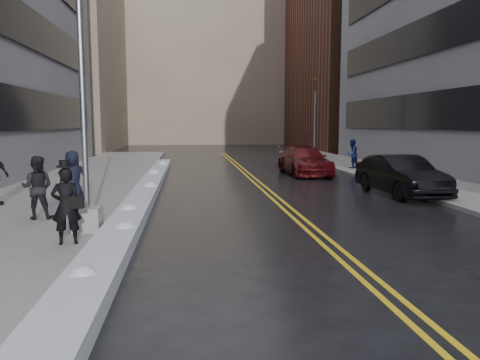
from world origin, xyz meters
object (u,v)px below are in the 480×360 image
object	(u,v)px
pedestrian_c	(73,179)
fire_hydrant	(408,175)
pedestrian_fedora	(66,206)
pedestrian_b	(37,187)
traffic_signal	(315,115)
lamppost	(84,136)
car_black	(401,176)
pedestrian_east	(352,154)
car_maroon	(304,161)

from	to	relation	value
pedestrian_c	fire_hydrant	bearing A→B (deg)	-179.24
pedestrian_fedora	pedestrian_b	size ratio (longest dim) A/B	0.97
pedestrian_fedora	fire_hydrant	bearing A→B (deg)	-155.42
traffic_signal	lamppost	bearing A→B (deg)	-118.21
traffic_signal	pedestrian_fedora	bearing A→B (deg)	-117.25
fire_hydrant	car_black	size ratio (longest dim) A/B	0.15
pedestrian_c	lamppost	bearing A→B (deg)	90.51
lamppost	fire_hydrant	bearing A→B (deg)	33.04
lamppost	pedestrian_east	bearing A→B (deg)	51.10
car_black	car_maroon	size ratio (longest dim) A/B	0.90
fire_hydrant	pedestrian_fedora	size ratio (longest dim) A/B	0.42
lamppost	fire_hydrant	size ratio (longest dim) A/B	10.45
pedestrian_b	pedestrian_c	size ratio (longest dim) A/B	0.97
lamppost	pedestrian_b	xyz separation A→B (m)	(-1.71, 1.72, -1.49)
traffic_signal	pedestrian_b	size ratio (longest dim) A/B	3.36
lamppost	pedestrian_east	world-z (taller)	lamppost
traffic_signal	car_maroon	bearing A→B (deg)	-108.60
pedestrian_fedora	pedestrian_b	xyz separation A→B (m)	(-1.53, 2.97, 0.03)
pedestrian_b	car_black	bearing A→B (deg)	-163.82
traffic_signal	car_black	bearing A→B (deg)	-93.48
pedestrian_fedora	pedestrian_b	bearing A→B (deg)	-74.83
traffic_signal	pedestrian_fedora	size ratio (longest dim) A/B	3.48
lamppost	pedestrian_fedora	bearing A→B (deg)	-98.10
fire_hydrant	traffic_signal	xyz separation A→B (m)	(-0.50, 14.00, 2.85)
pedestrian_b	lamppost	bearing A→B (deg)	134.00
lamppost	car_maroon	size ratio (longest dim) A/B	1.43
fire_hydrant	pedestrian_c	bearing A→B (deg)	-161.64
pedestrian_east	car_maroon	size ratio (longest dim) A/B	0.33
pedestrian_b	car_black	world-z (taller)	pedestrian_b
lamppost	pedestrian_b	size ratio (longest dim) A/B	4.27
fire_hydrant	pedestrian_east	xyz separation A→B (m)	(-0.03, 7.21, 0.47)
pedestrian_c	car_maroon	distance (m)	14.17
lamppost	pedestrian_fedora	world-z (taller)	lamppost
lamppost	fire_hydrant	world-z (taller)	lamppost
traffic_signal	car_black	distance (m)	16.70
traffic_signal	pedestrian_fedora	world-z (taller)	traffic_signal
pedestrian_b	fire_hydrant	bearing A→B (deg)	-156.66
traffic_signal	pedestrian_c	xyz separation A→B (m)	(-12.96, -18.47, -2.34)
pedestrian_b	pedestrian_east	size ratio (longest dim) A/B	1.02
car_maroon	pedestrian_b	bearing A→B (deg)	-133.70
car_black	pedestrian_b	bearing A→B (deg)	-167.10
traffic_signal	pedestrian_c	size ratio (longest dim) A/B	3.28
lamppost	car_black	size ratio (longest dim) A/B	1.58
lamppost	pedestrian_b	distance (m)	2.84
fire_hydrant	pedestrian_east	size ratio (longest dim) A/B	0.42
fire_hydrant	pedestrian_east	bearing A→B (deg)	90.20
lamppost	traffic_signal	xyz separation A→B (m)	(11.80, 22.00, 0.87)
lamppost	car_black	bearing A→B (deg)	27.16
fire_hydrant	pedestrian_c	distance (m)	14.19
fire_hydrant	traffic_signal	size ratio (longest dim) A/B	0.12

